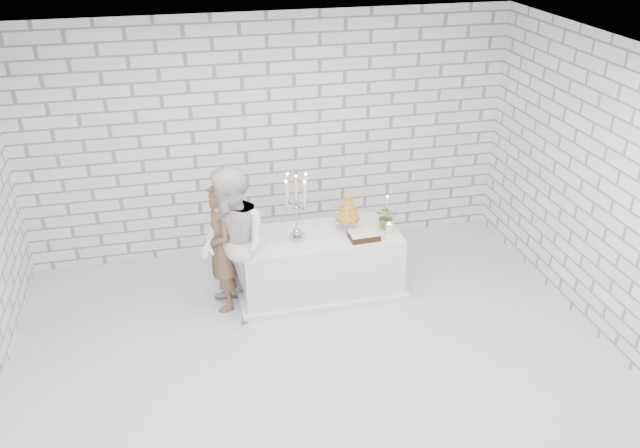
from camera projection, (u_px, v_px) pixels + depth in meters
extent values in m
cube|color=silver|center=(316.00, 365.00, 6.35)|extent=(6.00, 5.00, 0.01)
cube|color=white|center=(315.00, 64.00, 4.95)|extent=(6.00, 5.00, 0.01)
cube|color=white|center=(270.00, 138.00, 7.80)|extent=(6.00, 0.01, 3.00)
cube|color=white|center=(416.00, 446.00, 3.50)|extent=(6.00, 0.01, 3.00)
cube|color=white|center=(613.00, 200.00, 6.26)|extent=(0.01, 5.00, 3.00)
cube|color=white|center=(320.00, 263.00, 7.36)|extent=(1.80, 0.80, 0.75)
imported|color=brown|center=(221.00, 247.00, 6.93)|extent=(0.44, 0.60, 1.50)
imported|color=silver|center=(233.00, 246.00, 6.72)|extent=(0.91, 1.02, 1.74)
cube|color=black|center=(364.00, 235.00, 7.09)|extent=(0.33, 0.24, 0.08)
cylinder|color=white|center=(389.00, 229.00, 7.18)|extent=(0.09, 0.09, 0.12)
cylinder|color=beige|center=(387.00, 210.00, 7.38)|extent=(0.07, 0.07, 0.32)
imported|color=#4F6B2F|center=(387.00, 217.00, 7.27)|extent=(0.32, 0.31, 0.28)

